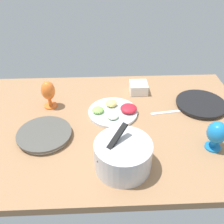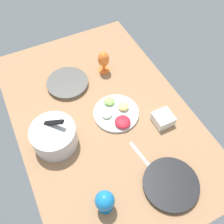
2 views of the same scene
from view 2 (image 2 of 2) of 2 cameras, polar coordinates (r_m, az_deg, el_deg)
ground_plane at (r=159.39cm, az=-2.25°, el=-0.99°), size 160.00×104.00×4.00cm
dinner_plate_left at (r=139.53cm, az=13.05°, el=-15.52°), size 29.26×29.26×2.71cm
dinner_plate_right at (r=174.02cm, az=-9.94°, el=6.39°), size 27.78×27.78×2.95cm
mixing_bowl at (r=144.73cm, az=-12.87°, el=-5.25°), size 25.23×25.23×19.82cm
fruit_platter at (r=156.14cm, az=1.08°, el=-0.28°), size 28.15×28.15×5.36cm
hurricane_glass_blue at (r=125.61cm, az=-1.63°, el=-19.35°), size 9.56×9.56×15.29cm
hurricane_glass_orange at (r=174.37cm, az=-1.92°, el=11.54°), size 7.91×7.91×16.80cm
square_bowl_white at (r=154.74cm, az=11.40°, el=-1.43°), size 11.04×11.04×6.45cm
fork_by_left_plate at (r=144.61cm, az=6.33°, el=-9.46°), size 18.08×4.24×0.60cm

